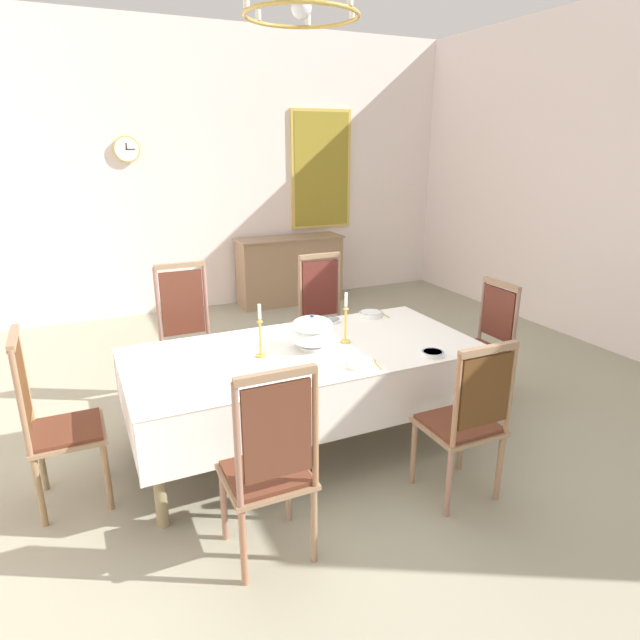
{
  "coord_description": "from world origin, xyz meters",
  "views": [
    {
      "loc": [
        -1.37,
        -3.43,
        2.11
      ],
      "look_at": [
        0.14,
        -0.15,
        0.92
      ],
      "focal_mm": 30.35,
      "sensor_mm": 36.0,
      "label": 1
    }
  ],
  "objects_px": {
    "chair_north_a": "(188,338)",
    "bowl_far_right": "(330,320)",
    "soup_tureen": "(312,332)",
    "dining_table": "(305,359)",
    "spoon_secondary": "(374,361)",
    "bowl_near_right": "(360,363)",
    "chandelier": "(301,14)",
    "chair_north_b": "(325,319)",
    "spoon_primary": "(382,313)",
    "sideboard": "(290,270)",
    "chair_head_east": "(484,342)",
    "bowl_far_left": "(433,353)",
    "chair_south_a": "(270,465)",
    "candlestick_west": "(260,336)",
    "bowl_near_left": "(371,314)",
    "chair_head_west": "(53,420)",
    "chair_south_b": "(466,418)",
    "framed_painting": "(321,170)",
    "candlestick_east": "(346,323)",
    "mounted_clock": "(126,149)"
  },
  "relations": [
    {
      "from": "spoon_secondary",
      "to": "bowl_near_left",
      "type": "bearing_deg",
      "value": 70.16
    },
    {
      "from": "candlestick_east",
      "to": "spoon_secondary",
      "type": "distance_m",
      "value": 0.43
    },
    {
      "from": "candlestick_west",
      "to": "bowl_far_right",
      "type": "distance_m",
      "value": 0.88
    },
    {
      "from": "candlestick_east",
      "to": "chandelier",
      "type": "distance_m",
      "value": 1.94
    },
    {
      "from": "dining_table",
      "to": "bowl_far_left",
      "type": "height_order",
      "value": "bowl_far_left"
    },
    {
      "from": "dining_table",
      "to": "chair_head_west",
      "type": "height_order",
      "value": "chair_head_west"
    },
    {
      "from": "chair_head_east",
      "to": "bowl_far_left",
      "type": "bearing_deg",
      "value": 118.37
    },
    {
      "from": "chair_south_b",
      "to": "bowl_far_left",
      "type": "bearing_deg",
      "value": 77.72
    },
    {
      "from": "mounted_clock",
      "to": "dining_table",
      "type": "bearing_deg",
      "value": -80.22
    },
    {
      "from": "chair_head_west",
      "to": "bowl_far_right",
      "type": "distance_m",
      "value": 2.09
    },
    {
      "from": "sideboard",
      "to": "dining_table",
      "type": "bearing_deg",
      "value": 69.89
    },
    {
      "from": "chair_north_b",
      "to": "spoon_primary",
      "type": "height_order",
      "value": "chair_north_b"
    },
    {
      "from": "chair_head_east",
      "to": "candlestick_west",
      "type": "distance_m",
      "value": 1.95
    },
    {
      "from": "chair_north_b",
      "to": "chair_head_east",
      "type": "distance_m",
      "value": 1.39
    },
    {
      "from": "bowl_near_left",
      "to": "chandelier",
      "type": "distance_m",
      "value": 2.24
    },
    {
      "from": "spoon_primary",
      "to": "sideboard",
      "type": "height_order",
      "value": "sideboard"
    },
    {
      "from": "chair_head_east",
      "to": "bowl_far_right",
      "type": "distance_m",
      "value": 1.29
    },
    {
      "from": "chair_south_a",
      "to": "bowl_far_left",
      "type": "height_order",
      "value": "chair_south_a"
    },
    {
      "from": "candlestick_west",
      "to": "soup_tureen",
      "type": "bearing_deg",
      "value": -0.0
    },
    {
      "from": "dining_table",
      "to": "chandelier",
      "type": "distance_m",
      "value": 2.14
    },
    {
      "from": "chair_north_b",
      "to": "bowl_near_left",
      "type": "distance_m",
      "value": 0.58
    },
    {
      "from": "bowl_near_right",
      "to": "sideboard",
      "type": "relative_size",
      "value": 0.12
    },
    {
      "from": "bowl_far_left",
      "to": "chair_south_b",
      "type": "bearing_deg",
      "value": -102.28
    },
    {
      "from": "dining_table",
      "to": "chair_south_b",
      "type": "xyz_separation_m",
      "value": [
        0.63,
        -0.98,
        -0.12
      ]
    },
    {
      "from": "chair_north_b",
      "to": "chandelier",
      "type": "bearing_deg",
      "value": 57.56
    },
    {
      "from": "candlestick_east",
      "to": "chair_head_east",
      "type": "bearing_deg",
      "value": 0.0
    },
    {
      "from": "sideboard",
      "to": "chandelier",
      "type": "distance_m",
      "value": 4.42
    },
    {
      "from": "bowl_near_right",
      "to": "chandelier",
      "type": "bearing_deg",
      "value": 115.11
    },
    {
      "from": "chair_south_a",
      "to": "bowl_far_right",
      "type": "relative_size",
      "value": 7.5
    },
    {
      "from": "candlestick_west",
      "to": "bowl_near_right",
      "type": "bearing_deg",
      "value": -39.59
    },
    {
      "from": "chair_head_east",
      "to": "bowl_near_left",
      "type": "xyz_separation_m",
      "value": [
        -0.81,
        0.46,
        0.22
      ]
    },
    {
      "from": "chair_south_b",
      "to": "spoon_secondary",
      "type": "distance_m",
      "value": 0.68
    },
    {
      "from": "chair_north_a",
      "to": "bowl_far_right",
      "type": "distance_m",
      "value": 1.18
    },
    {
      "from": "chair_north_a",
      "to": "candlestick_west",
      "type": "height_order",
      "value": "chair_north_a"
    },
    {
      "from": "chair_head_west",
      "to": "soup_tureen",
      "type": "xyz_separation_m",
      "value": [
        1.67,
        0.0,
        0.3
      ]
    },
    {
      "from": "dining_table",
      "to": "chandelier",
      "type": "height_order",
      "value": "chandelier"
    },
    {
      "from": "soup_tureen",
      "to": "bowl_far_right",
      "type": "distance_m",
      "value": 0.6
    },
    {
      "from": "chair_north_a",
      "to": "sideboard",
      "type": "bearing_deg",
      "value": -127.0
    },
    {
      "from": "chair_south_b",
      "to": "sideboard",
      "type": "bearing_deg",
      "value": 81.67
    },
    {
      "from": "dining_table",
      "to": "chair_north_b",
      "type": "relative_size",
      "value": 2.06
    },
    {
      "from": "bowl_near_right",
      "to": "framed_painting",
      "type": "relative_size",
      "value": 0.11
    },
    {
      "from": "framed_painting",
      "to": "bowl_far_left",
      "type": "bearing_deg",
      "value": -105.07
    },
    {
      "from": "framed_painting",
      "to": "chair_north_a",
      "type": "bearing_deg",
      "value": -131.93
    },
    {
      "from": "chair_head_west",
      "to": "spoon_primary",
      "type": "xyz_separation_m",
      "value": [
        2.53,
        0.49,
        0.18
      ]
    },
    {
      "from": "chair_south_b",
      "to": "soup_tureen",
      "type": "distance_m",
      "value": 1.18
    },
    {
      "from": "chair_north_a",
      "to": "dining_table",
      "type": "bearing_deg",
      "value": 121.86
    },
    {
      "from": "chair_north_a",
      "to": "bowl_far_right",
      "type": "relative_size",
      "value": 7.92
    },
    {
      "from": "candlestick_west",
      "to": "sideboard",
      "type": "relative_size",
      "value": 0.25
    },
    {
      "from": "dining_table",
      "to": "spoon_secondary",
      "type": "bearing_deg",
      "value": -51.49
    },
    {
      "from": "chair_south_a",
      "to": "bowl_near_left",
      "type": "relative_size",
      "value": 5.88
    }
  ]
}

